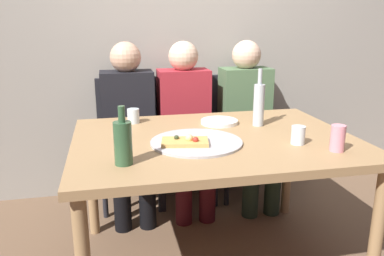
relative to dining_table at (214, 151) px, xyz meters
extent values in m
cube|color=gray|center=(0.00, 1.12, 0.64)|extent=(6.00, 0.10, 2.60)
cube|color=#99754C|center=(0.00, 0.00, 0.05)|extent=(1.42, 1.04, 0.04)
cylinder|color=#99754C|center=(0.65, -0.46, -0.31)|extent=(0.06, 0.06, 0.69)
cylinder|color=#99754C|center=(-0.65, 0.46, -0.31)|extent=(0.06, 0.06, 0.69)
cylinder|color=#99754C|center=(0.65, 0.46, -0.31)|extent=(0.06, 0.06, 0.69)
cylinder|color=#ADADB2|center=(-0.11, -0.08, 0.08)|extent=(0.45, 0.45, 0.01)
cube|color=tan|center=(-0.18, -0.11, 0.09)|extent=(0.24, 0.17, 0.02)
sphere|color=#EAD184|center=(-0.16, -0.11, 0.11)|extent=(0.04, 0.04, 0.04)
sphere|color=#2D381E|center=(-0.21, -0.08, 0.11)|extent=(0.02, 0.02, 0.02)
sphere|color=#B22D23|center=(-0.13, -0.14, 0.11)|extent=(0.03, 0.03, 0.03)
cylinder|color=#B2BCC1|center=(0.30, 0.17, 0.19)|extent=(0.06, 0.06, 0.23)
cylinder|color=#B2BCC1|center=(0.30, 0.17, 0.35)|extent=(0.02, 0.02, 0.09)
cylinder|color=#2D5133|center=(-0.47, -0.29, 0.16)|extent=(0.08, 0.08, 0.18)
cylinder|color=#2D5133|center=(-0.47, -0.29, 0.29)|extent=(0.03, 0.03, 0.07)
cylinder|color=silver|center=(0.36, -0.19, 0.12)|extent=(0.07, 0.07, 0.09)
cylinder|color=silver|center=(-0.39, 0.37, 0.11)|extent=(0.07, 0.07, 0.08)
cylinder|color=pink|center=(0.49, -0.33, 0.13)|extent=(0.07, 0.07, 0.12)
cylinder|color=white|center=(0.10, 0.25, 0.08)|extent=(0.21, 0.21, 0.02)
cube|color=black|center=(-0.39, 0.84, -0.21)|extent=(0.44, 0.44, 0.05)
cube|color=black|center=(-0.39, 1.04, 0.02)|extent=(0.44, 0.04, 0.45)
cylinder|color=black|center=(-0.20, 0.65, -0.45)|extent=(0.04, 0.04, 0.42)
cylinder|color=black|center=(-0.58, 0.65, -0.45)|extent=(0.04, 0.04, 0.42)
cylinder|color=black|center=(-0.20, 1.03, -0.45)|extent=(0.04, 0.04, 0.42)
cylinder|color=black|center=(-0.58, 1.03, -0.45)|extent=(0.04, 0.04, 0.42)
cube|color=black|center=(0.01, 0.84, -0.21)|extent=(0.44, 0.44, 0.05)
cube|color=black|center=(0.01, 1.04, 0.02)|extent=(0.44, 0.04, 0.45)
cylinder|color=black|center=(0.20, 0.65, -0.45)|extent=(0.04, 0.04, 0.42)
cylinder|color=black|center=(-0.18, 0.65, -0.45)|extent=(0.04, 0.04, 0.42)
cylinder|color=black|center=(0.20, 1.03, -0.45)|extent=(0.04, 0.04, 0.42)
cylinder|color=black|center=(-0.18, 1.03, -0.45)|extent=(0.04, 0.04, 0.42)
cube|color=black|center=(0.47, 0.84, -0.21)|extent=(0.44, 0.44, 0.05)
cube|color=black|center=(0.47, 1.04, 0.02)|extent=(0.44, 0.04, 0.45)
cylinder|color=black|center=(0.66, 0.65, -0.45)|extent=(0.04, 0.04, 0.42)
cylinder|color=black|center=(0.28, 0.65, -0.45)|extent=(0.04, 0.04, 0.42)
cylinder|color=black|center=(0.66, 1.03, -0.45)|extent=(0.04, 0.04, 0.42)
cylinder|color=black|center=(0.28, 1.03, -0.45)|extent=(0.04, 0.04, 0.42)
cube|color=black|center=(-0.39, 0.86, 0.05)|extent=(0.36, 0.22, 0.52)
sphere|color=tan|center=(-0.39, 0.86, 0.41)|extent=(0.21, 0.21, 0.21)
cylinder|color=black|center=(-0.31, 0.66, -0.21)|extent=(0.12, 0.40, 0.12)
cylinder|color=black|center=(-0.47, 0.66, -0.21)|extent=(0.12, 0.40, 0.12)
cylinder|color=black|center=(-0.31, 0.46, -0.43)|extent=(0.11, 0.11, 0.45)
cylinder|color=black|center=(-0.47, 0.46, -0.43)|extent=(0.11, 0.11, 0.45)
cube|color=maroon|center=(0.01, 0.86, 0.05)|extent=(0.36, 0.22, 0.52)
sphere|color=beige|center=(0.01, 0.86, 0.41)|extent=(0.21, 0.21, 0.21)
cylinder|color=#3F0E12|center=(0.09, 0.66, -0.21)|extent=(0.12, 0.40, 0.12)
cylinder|color=#3F0E12|center=(-0.07, 0.66, -0.21)|extent=(0.12, 0.40, 0.12)
cylinder|color=#3F0E12|center=(0.09, 0.46, -0.43)|extent=(0.11, 0.11, 0.45)
cylinder|color=#3F0E12|center=(-0.07, 0.46, -0.43)|extent=(0.11, 0.11, 0.45)
cube|color=#4C6B47|center=(0.47, 0.86, 0.05)|extent=(0.36, 0.22, 0.52)
sphere|color=beige|center=(0.47, 0.86, 0.41)|extent=(0.21, 0.21, 0.21)
cylinder|color=black|center=(0.55, 0.66, -0.21)|extent=(0.12, 0.40, 0.12)
cylinder|color=black|center=(0.39, 0.66, -0.21)|extent=(0.12, 0.40, 0.12)
cylinder|color=black|center=(0.55, 0.46, -0.43)|extent=(0.11, 0.11, 0.45)
cylinder|color=black|center=(0.39, 0.46, -0.43)|extent=(0.11, 0.11, 0.45)
camera|label=1|loc=(-0.52, -1.84, 0.66)|focal=36.54mm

